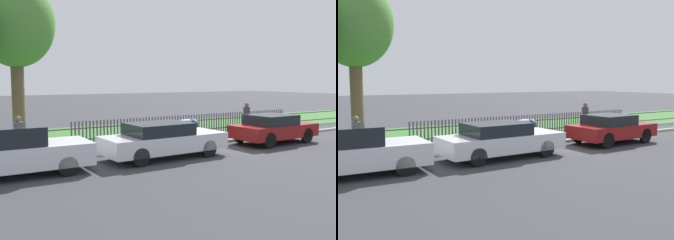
{
  "view_description": "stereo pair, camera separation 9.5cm",
  "coord_description": "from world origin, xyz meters",
  "views": [
    {
      "loc": [
        -10.98,
        -12.81,
        2.81
      ],
      "look_at": [
        -2.55,
        0.82,
        1.1
      ],
      "focal_mm": 40.0,
      "sensor_mm": 36.0,
      "label": 1
    },
    {
      "loc": [
        -10.9,
        -12.86,
        2.81
      ],
      "look_at": [
        -2.55,
        0.82,
        1.1
      ],
      "focal_mm": 40.0,
      "sensor_mm": 36.0,
      "label": 2
    }
  ],
  "objects": [
    {
      "name": "parked_car_black_saloon",
      "position": [
        -4.1,
        -1.33,
        0.67
      ],
      "size": [
        4.61,
        1.89,
        1.29
      ],
      "rotation": [
        0.0,
        0.0,
        0.02
      ],
      "color": "silver",
      "rests_on": "ground"
    },
    {
      "name": "park_fence",
      "position": [
        -0.0,
        2.36,
        0.55
      ],
      "size": [
        41.6,
        0.05,
        1.1
      ],
      "color": "#4C4C51",
      "rests_on": "ground"
    },
    {
      "name": "parked_car_silver_hatchback",
      "position": [
        -9.24,
        -1.27,
        0.74
      ],
      "size": [
        4.54,
        1.92,
        1.49
      ],
      "rotation": [
        0.0,
        0.0,
        -0.03
      ],
      "color": "silver",
      "rests_on": "ground"
    },
    {
      "name": "covered_motorcycle",
      "position": [
        -1.37,
        1.21,
        0.63
      ],
      "size": [
        1.84,
        0.83,
        1.05
      ],
      "rotation": [
        0.0,
        0.0,
        0.08
      ],
      "color": "black",
      "rests_on": "ground"
    },
    {
      "name": "pedestrian_by_lamp",
      "position": [
        2.61,
        1.43,
        0.94
      ],
      "size": [
        0.45,
        0.45,
        1.67
      ],
      "rotation": [
        0.0,
        0.0,
        5.81
      ],
      "color": "#7F6B51",
      "rests_on": "ground"
    },
    {
      "name": "tree_behind_motorcycle",
      "position": [
        -7.63,
        6.38,
        5.44
      ],
      "size": [
        3.67,
        3.67,
        7.64
      ],
      "color": "brown",
      "rests_on": "ground"
    },
    {
      "name": "kerb_stone",
      "position": [
        0.0,
        0.1,
        0.06
      ],
      "size": [
        41.6,
        0.2,
        0.12
      ],
      "primitive_type": "cube",
      "color": "#B2ADA3",
      "rests_on": "ground"
    },
    {
      "name": "grass_strip",
      "position": [
        0.0,
        5.72,
        0.01
      ],
      "size": [
        41.6,
        6.75,
        0.01
      ],
      "primitive_type": "cube",
      "color": "#3D7033",
      "rests_on": "ground"
    },
    {
      "name": "pedestrian_near_fence",
      "position": [
        -8.62,
        0.95,
        0.89
      ],
      "size": [
        0.45,
        0.45,
        1.57
      ],
      "rotation": [
        0.0,
        0.0,
        5.47
      ],
      "color": "slate",
      "rests_on": "ground"
    },
    {
      "name": "parked_car_navy_estate",
      "position": [
        1.74,
        -1.17,
        0.68
      ],
      "size": [
        4.04,
        1.99,
        1.29
      ],
      "rotation": [
        0.0,
        0.0,
        0.04
      ],
      "color": "maroon",
      "rests_on": "ground"
    },
    {
      "name": "ground_plane",
      "position": [
        0.0,
        0.0,
        0.0
      ],
      "size": [
        120.0,
        120.0,
        0.0
      ],
      "primitive_type": "plane",
      "color": "#38383D"
    }
  ]
}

